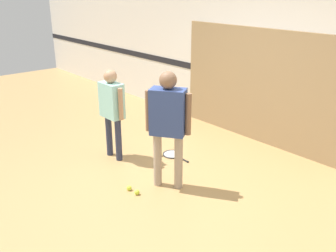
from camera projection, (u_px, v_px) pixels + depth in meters
name	position (u px, v px, depth m)	size (l,w,h in m)	color
ground_plane	(166.00, 182.00, 5.12)	(16.00, 16.00, 0.00)	tan
wall_back	(272.00, 48.00, 5.91)	(16.00, 0.07, 3.20)	silver
wall_panel	(257.00, 86.00, 6.22)	(3.14, 0.05, 1.89)	#9E7F56
person_instructor	(168.00, 118.00, 4.68)	(0.51, 0.44, 1.56)	tan
person_student_left	(112.00, 105.00, 5.56)	(0.53, 0.22, 1.39)	#2D334C
racket_spare_on_floor	(173.00, 154.00, 5.92)	(0.54, 0.32, 0.03)	#28282D
tennis_ball_near_instructor	(137.00, 192.00, 4.80)	(0.07, 0.07, 0.07)	#CCE038
tennis_ball_by_spare_racket	(160.00, 154.00, 5.88)	(0.07, 0.07, 0.07)	#CCE038
tennis_ball_stray_left	(129.00, 188.00, 4.90)	(0.07, 0.07, 0.07)	#CCE038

